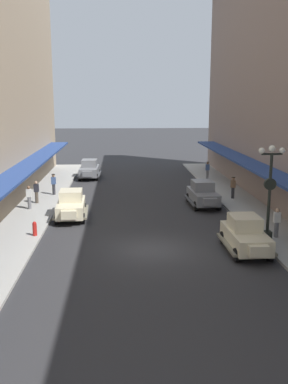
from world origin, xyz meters
The scene contains 14 objects.
ground_plane centered at (0.00, 0.00, 0.00)m, with size 200.00×200.00×0.00m, color #2D2D30.
sidewalk_left centered at (-7.50, 0.00, 0.07)m, with size 3.00×60.00×0.15m, color #A8A59E.
parked_car_0 centered at (4.51, 9.36, 0.94)m, with size 2.27×4.30×1.84m.
parked_car_1 centered at (-4.54, 21.47, 0.94)m, with size 2.22×4.29×1.84m.
parked_car_2 centered at (4.80, -0.56, 0.94)m, with size 2.16×4.27×1.84m.
parked_car_3 centered at (-4.75, 6.45, 0.94)m, with size 2.28×4.31×1.84m.
lamp_post_with_clock centered at (6.40, 0.79, 2.99)m, with size 1.42×0.44×5.16m.
fire_hydrant centered at (-6.35, 2.31, 0.56)m, with size 0.24×0.24×0.82m.
pedestrian_0 centered at (7.09, 1.29, 0.99)m, with size 0.36×0.24×1.64m.
pedestrian_1 centered at (7.17, 11.09, 1.01)m, with size 0.36×0.28×1.67m.
pedestrian_2 centered at (-6.86, 13.25, 1.01)m, with size 0.36×0.28×1.67m.
pedestrian_3 centered at (6.89, 19.64, 1.01)m, with size 0.36×0.28×1.67m.
pedestrian_4 centered at (-7.69, 10.34, 0.99)m, with size 0.36×0.24×1.64m.
pedestrian_5 centered at (-7.87, 8.56, 0.99)m, with size 0.36×0.24×1.64m.
Camera 1 is at (-1.55, -21.54, 7.61)m, focal length 40.94 mm.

